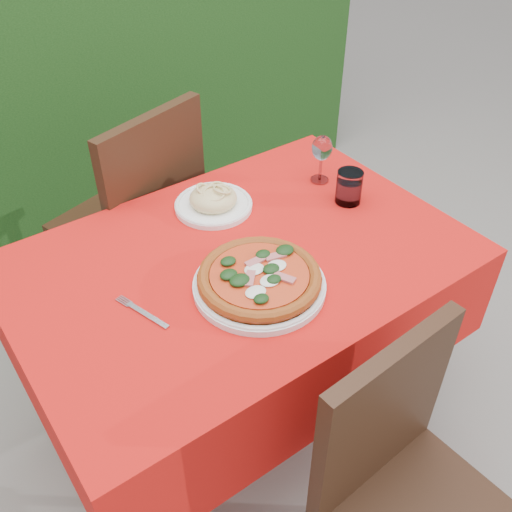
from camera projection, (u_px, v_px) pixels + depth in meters
ground at (244, 413)px, 2.08m from camera, size 60.00×60.00×0.00m
hedge at (36, 41)px, 2.46m from camera, size 3.20×0.55×1.78m
dining_table at (241, 294)px, 1.70m from camera, size 1.26×0.86×0.75m
chair_near at (406, 484)px, 1.32m from camera, size 0.43×0.43×0.89m
chair_far at (140, 213)px, 2.09m from camera, size 0.55×0.55×0.98m
pizza_plate at (259, 280)px, 1.48m from camera, size 0.42×0.42×0.07m
pasta_plate at (213, 201)px, 1.77m from camera, size 0.24×0.24×0.07m
water_glass at (349, 188)px, 1.78m from camera, size 0.08×0.08×0.11m
wine_glass at (322, 150)px, 1.83m from camera, size 0.07×0.07×0.16m
fork at (148, 315)px, 1.41m from camera, size 0.08×0.19×0.00m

